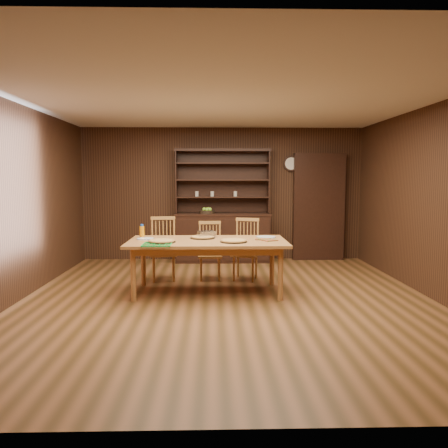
{
  "coord_description": "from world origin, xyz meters",
  "views": [
    {
      "loc": [
        -0.18,
        -5.66,
        1.61
      ],
      "look_at": [
        -0.03,
        0.4,
        0.98
      ],
      "focal_mm": 35.0,
      "sensor_mm": 36.0,
      "label": 1
    }
  ],
  "objects_px": {
    "china_hutch": "(223,231)",
    "chair_left": "(163,246)",
    "dining_table": "(207,245)",
    "chair_right": "(246,247)",
    "juice_bottle": "(142,232)",
    "chair_center": "(210,249)"
  },
  "relations": [
    {
      "from": "chair_center",
      "to": "chair_right",
      "type": "xyz_separation_m",
      "value": [
        0.58,
        -0.04,
        0.03
      ]
    },
    {
      "from": "china_hutch",
      "to": "juice_bottle",
      "type": "distance_m",
      "value": 2.45
    },
    {
      "from": "dining_table",
      "to": "juice_bottle",
      "type": "bearing_deg",
      "value": 164.88
    },
    {
      "from": "juice_bottle",
      "to": "chair_center",
      "type": "bearing_deg",
      "value": 32.8
    },
    {
      "from": "chair_right",
      "to": "dining_table",
      "type": "bearing_deg",
      "value": -109.21
    },
    {
      "from": "china_hutch",
      "to": "juice_bottle",
      "type": "height_order",
      "value": "china_hutch"
    },
    {
      "from": "dining_table",
      "to": "chair_center",
      "type": "distance_m",
      "value": 0.91
    },
    {
      "from": "china_hutch",
      "to": "dining_table",
      "type": "bearing_deg",
      "value": -96.37
    },
    {
      "from": "dining_table",
      "to": "chair_right",
      "type": "relative_size",
      "value": 2.25
    },
    {
      "from": "dining_table",
      "to": "juice_bottle",
      "type": "distance_m",
      "value": 1.0
    },
    {
      "from": "dining_table",
      "to": "chair_left",
      "type": "bearing_deg",
      "value": 129.5
    },
    {
      "from": "china_hutch",
      "to": "chair_left",
      "type": "relative_size",
      "value": 2.17
    },
    {
      "from": "china_hutch",
      "to": "juice_bottle",
      "type": "xyz_separation_m",
      "value": [
        -1.22,
        -2.11,
        0.25
      ]
    },
    {
      "from": "chair_center",
      "to": "chair_right",
      "type": "bearing_deg",
      "value": -5.18
    },
    {
      "from": "china_hutch",
      "to": "chair_left",
      "type": "bearing_deg",
      "value": -123.22
    },
    {
      "from": "china_hutch",
      "to": "chair_center",
      "type": "bearing_deg",
      "value": -99.08
    },
    {
      "from": "chair_center",
      "to": "china_hutch",
      "type": "bearing_deg",
      "value": 79.91
    },
    {
      "from": "dining_table",
      "to": "chair_left",
      "type": "height_order",
      "value": "chair_left"
    },
    {
      "from": "dining_table",
      "to": "chair_left",
      "type": "distance_m",
      "value": 1.14
    },
    {
      "from": "chair_left",
      "to": "dining_table",
      "type": "bearing_deg",
      "value": -57.26
    },
    {
      "from": "chair_center",
      "to": "juice_bottle",
      "type": "height_order",
      "value": "juice_bottle"
    },
    {
      "from": "china_hutch",
      "to": "juice_bottle",
      "type": "relative_size",
      "value": 10.76
    }
  ]
}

